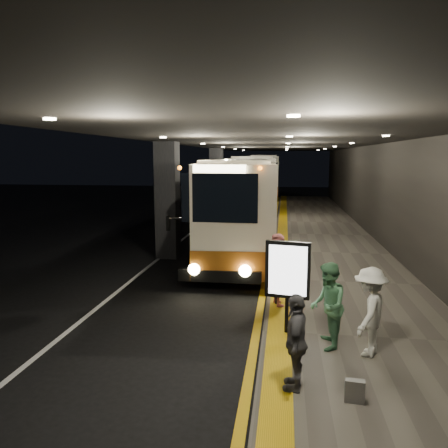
# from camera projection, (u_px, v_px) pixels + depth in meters

# --- Properties ---
(ground) EXTENTS (90.00, 90.00, 0.00)m
(ground) POSITION_uv_depth(u_px,v_px,m) (183.00, 289.00, 12.80)
(ground) COLOR black
(lane_line_white) EXTENTS (0.12, 50.00, 0.01)m
(lane_line_white) POSITION_uv_depth(u_px,v_px,m) (168.00, 251.00, 17.94)
(lane_line_white) COLOR silver
(lane_line_white) RESTS_ON ground
(kerb_stripe_yellow) EXTENTS (0.18, 50.00, 0.01)m
(kerb_stripe_yellow) POSITION_uv_depth(u_px,v_px,m) (269.00, 254.00, 17.37)
(kerb_stripe_yellow) COLOR gold
(kerb_stripe_yellow) RESTS_ON ground
(sidewalk) EXTENTS (4.50, 50.00, 0.15)m
(sidewalk) POSITION_uv_depth(u_px,v_px,m) (331.00, 254.00, 17.04)
(sidewalk) COLOR #514C44
(sidewalk) RESTS_ON ground
(tactile_strip) EXTENTS (0.50, 50.00, 0.01)m
(tactile_strip) POSITION_uv_depth(u_px,v_px,m) (282.00, 251.00, 17.28)
(tactile_strip) COLOR gold
(tactile_strip) RESTS_ON sidewalk
(terminal_wall) EXTENTS (0.10, 50.00, 6.00)m
(terminal_wall) POSITION_uv_depth(u_px,v_px,m) (395.00, 180.00, 16.29)
(terminal_wall) COLOR black
(terminal_wall) RESTS_ON ground
(support_columns) EXTENTS (0.80, 24.80, 4.40)m
(support_columns) POSITION_uv_depth(u_px,v_px,m) (168.00, 200.00, 16.59)
(support_columns) COLOR black
(support_columns) RESTS_ON ground
(canopy) EXTENTS (9.00, 50.00, 0.40)m
(canopy) POSITION_uv_depth(u_px,v_px,m) (275.00, 137.00, 16.66)
(canopy) COLOR black
(canopy) RESTS_ON support_columns
(coach_main) EXTENTS (3.15, 11.77, 3.64)m
(coach_main) POSITION_uv_depth(u_px,v_px,m) (240.00, 209.00, 17.63)
(coach_main) COLOR beige
(coach_main) RESTS_ON ground
(coach_second) EXTENTS (2.69, 12.00, 3.76)m
(coach_second) POSITION_uv_depth(u_px,v_px,m) (256.00, 189.00, 28.37)
(coach_second) COLOR beige
(coach_second) RESTS_ON ground
(coach_third) EXTENTS (2.93, 12.42, 3.88)m
(coach_third) POSITION_uv_depth(u_px,v_px,m) (264.00, 177.00, 43.06)
(coach_third) COLOR beige
(coach_third) RESTS_ON ground
(passenger_boarding) EXTENTS (0.63, 0.77, 1.82)m
(passenger_boarding) POSITION_uv_depth(u_px,v_px,m) (279.00, 270.00, 10.85)
(passenger_boarding) COLOR #BD5A58
(passenger_boarding) RESTS_ON sidewalk
(passenger_waiting_green) EXTENTS (0.52, 0.83, 1.69)m
(passenger_waiting_green) POSITION_uv_depth(u_px,v_px,m) (328.00, 306.00, 8.41)
(passenger_waiting_green) COLOR #467E55
(passenger_waiting_green) RESTS_ON sidewalk
(passenger_waiting_white) EXTENTS (0.91, 1.19, 1.68)m
(passenger_waiting_white) POSITION_uv_depth(u_px,v_px,m) (370.00, 312.00, 8.11)
(passenger_waiting_white) COLOR silver
(passenger_waiting_white) RESTS_ON sidewalk
(passenger_waiting_grey) EXTENTS (0.56, 0.96, 1.57)m
(passenger_waiting_grey) POSITION_uv_depth(u_px,v_px,m) (296.00, 342.00, 6.91)
(passenger_waiting_grey) COLOR #47464A
(passenger_waiting_grey) RESTS_ON sidewalk
(bag_polka) EXTENTS (0.30, 0.16, 0.36)m
(bag_polka) POSITION_uv_depth(u_px,v_px,m) (355.00, 391.00, 6.60)
(bag_polka) COLOR black
(bag_polka) RESTS_ON sidewalk
(info_sign) EXTENTS (0.93, 0.27, 1.97)m
(info_sign) POSITION_uv_depth(u_px,v_px,m) (288.00, 272.00, 9.04)
(info_sign) COLOR black
(info_sign) RESTS_ON sidewalk
(stanchion_post) EXTENTS (0.05, 0.05, 1.13)m
(stanchion_post) POSITION_uv_depth(u_px,v_px,m) (276.00, 282.00, 10.95)
(stanchion_post) COLOR black
(stanchion_post) RESTS_ON sidewalk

